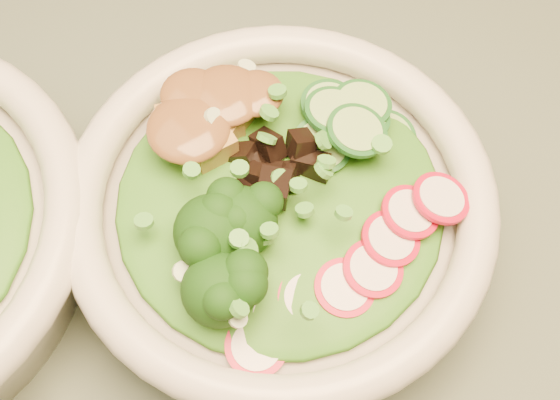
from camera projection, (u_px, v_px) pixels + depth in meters
floor at (323, 377)px, 1.18m from camera, size 4.00×4.00×0.00m
dining_table at (362, 163)px, 0.62m from camera, size 1.20×0.80×0.75m
salad_bowl at (280, 215)px, 0.43m from camera, size 0.24×0.24×0.06m
lettuce_bed at (280, 199)px, 0.42m from camera, size 0.18×0.18×0.02m
broccoli_florets at (207, 259)px, 0.39m from camera, size 0.08×0.07×0.04m
radish_slices at (366, 262)px, 0.40m from camera, size 0.10×0.05×0.02m
cucumber_slices at (353, 126)px, 0.43m from camera, size 0.07×0.07×0.03m
mushroom_heap at (265, 177)px, 0.41m from camera, size 0.07×0.07×0.03m
tofu_cubes at (209, 128)px, 0.43m from camera, size 0.09×0.07×0.03m
peanut_sauce at (207, 117)px, 0.42m from camera, size 0.06×0.05×0.01m
scallion_garnish at (280, 181)px, 0.40m from camera, size 0.17×0.17×0.02m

